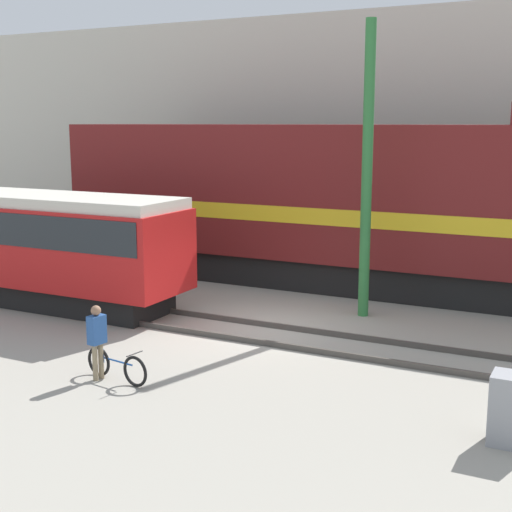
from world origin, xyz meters
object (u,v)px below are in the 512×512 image
object	(u,v)px
freight_locomotive	(322,203)
person	(97,335)
streetcar	(38,241)
signal_box	(512,410)
bicycle	(117,366)
utility_pole_center	(367,172)

from	to	relation	value
freight_locomotive	person	size ratio (longest dim) A/B	11.25
freight_locomotive	person	distance (m)	10.40
streetcar	person	bearing A→B (deg)	-37.32
freight_locomotive	signal_box	distance (m)	12.10
freight_locomotive	streetcar	distance (m)	8.85
streetcar	bicycle	xyz separation A→B (m)	(6.05, -4.22, -1.52)
streetcar	bicycle	world-z (taller)	streetcar
person	freight_locomotive	bearing A→B (deg)	85.01
freight_locomotive	utility_pole_center	bearing A→B (deg)	-50.73
bicycle	person	distance (m)	0.75
signal_box	person	bearing A→B (deg)	-175.19
person	utility_pole_center	bearing A→B (deg)	65.52
signal_box	freight_locomotive	bearing A→B (deg)	126.87
bicycle	utility_pole_center	size ratio (longest dim) A/B	0.22
streetcar	person	size ratio (longest dim) A/B	5.89
person	utility_pole_center	distance (m)	8.52
bicycle	person	xyz separation A→B (m)	(-0.41, -0.09, 0.62)
streetcar	bicycle	size ratio (longest dim) A/B	5.47
person	utility_pole_center	size ratio (longest dim) A/B	0.20
freight_locomotive	utility_pole_center	distance (m)	4.01
freight_locomotive	person	world-z (taller)	freight_locomotive
person	streetcar	bearing A→B (deg)	142.68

